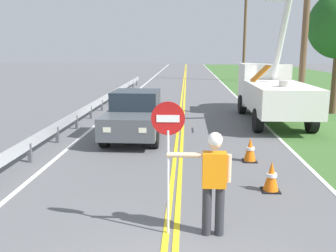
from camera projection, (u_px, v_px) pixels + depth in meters
name	position (u px, v px, depth m)	size (l,w,h in m)	color
centerline_yellow_left	(182.00, 99.00, 23.98)	(0.11, 110.00, 0.01)	yellow
centerline_yellow_right	(184.00, 99.00, 23.97)	(0.11, 110.00, 0.01)	yellow
edge_line_right	(240.00, 100.00, 23.80)	(0.12, 110.00, 0.01)	silver
edge_line_left	(127.00, 99.00, 24.16)	(0.12, 110.00, 0.01)	silver
flagger_worker	(213.00, 177.00, 6.32)	(1.09, 0.25, 1.83)	#2D2D33
stop_sign_paddle	(168.00, 139.00, 6.22)	(0.56, 0.04, 2.33)	silver
utility_bucket_truck	(272.00, 89.00, 16.70)	(2.67, 6.81, 6.00)	white
oncoming_sedan_nearest	(135.00, 115.00, 13.42)	(1.99, 4.14, 1.70)	#4C5156
utility_pole_near	(305.00, 29.00, 16.40)	(1.80, 0.28, 7.73)	brown
utility_pole_mid	(245.00, 34.00, 37.31)	(1.80, 0.28, 8.86)	brown
traffic_cone_lead	(271.00, 177.00, 8.44)	(0.40, 0.40, 0.70)	orange
traffic_cone_mid	(250.00, 150.00, 10.69)	(0.40, 0.40, 0.70)	orange
guardrail_left_shoulder	(96.00, 104.00, 18.40)	(0.10, 32.00, 0.71)	#9EA0A3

